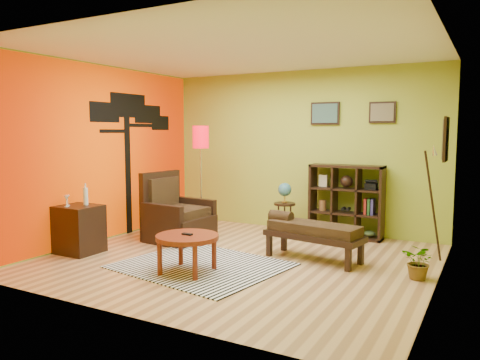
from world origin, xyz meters
The scene contains 11 objects.
ground centered at (0.00, 0.00, 0.00)m, with size 5.00×5.00×0.00m, color tan.
room_shell centered at (-0.09, 0.01, 1.80)m, with size 5.04×4.54×2.82m.
zebra_rug centered at (-0.28, -0.52, 0.01)m, with size 1.99×1.70×0.01m, color white.
coffee_table centered at (-0.26, -0.84, 0.41)m, with size 0.78×0.78×0.50m.
armchair centered at (-1.44, 0.52, 0.33)m, with size 0.98×0.98×1.09m.
side_cabinet centered at (-2.20, -0.79, 0.35)m, with size 0.58×0.53×1.00m.
floor_lamp centered at (-1.32, 1.07, 1.49)m, with size 0.28×0.28×1.84m.
globe_table centered at (-0.07, 1.73, 0.67)m, with size 0.36×0.36×0.88m.
cube_shelf centered at (0.91, 2.03, 0.60)m, with size 1.20×0.35×1.20m.
bench centered at (0.87, 0.46, 0.40)m, with size 1.41×0.69×0.63m.
potted_plant centered at (2.30, 0.26, 0.17)m, with size 0.39×0.43×0.34m, color #26661E.
Camera 1 is at (3.02, -5.49, 1.75)m, focal length 35.00 mm.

